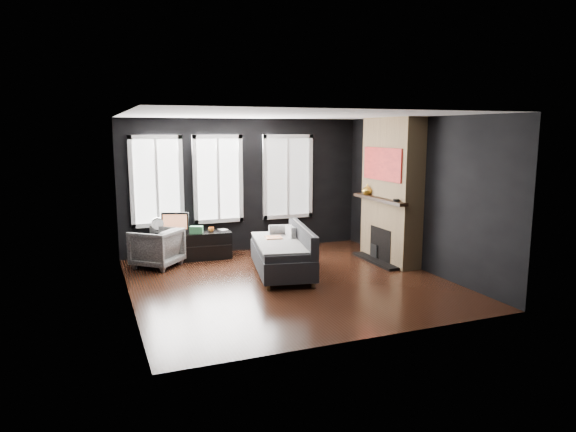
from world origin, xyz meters
name	(u,v)px	position (x,y,z in m)	size (l,w,h in m)	color
floor	(289,282)	(0.00, 0.00, 0.00)	(5.00, 5.00, 0.00)	black
ceiling	(289,115)	(0.00, 0.00, 2.70)	(5.00, 5.00, 0.00)	white
wall_back	(244,185)	(0.00, 2.50, 1.35)	(5.00, 0.02, 2.70)	black
wall_left	(126,210)	(-2.50, 0.00, 1.35)	(0.02, 5.00, 2.70)	black
wall_right	(420,194)	(2.50, 0.00, 1.35)	(0.02, 5.00, 2.70)	black
windows	(222,135)	(-0.45, 2.46, 2.38)	(4.00, 0.16, 1.76)	white
fireplace	(391,191)	(2.30, 0.60, 1.35)	(0.70, 1.62, 2.70)	#93724C
sofa	(282,251)	(0.06, 0.50, 0.42)	(0.97, 1.94, 0.83)	black
stripe_pillow	(290,236)	(0.34, 0.78, 0.60)	(0.08, 0.35, 0.35)	gray
armchair	(157,246)	(-1.88, 1.80, 0.39)	(0.76, 0.71, 0.78)	white
media_console	(191,246)	(-1.20, 2.10, 0.26)	(1.52, 0.48, 0.52)	black
monitor	(175,222)	(-1.48, 2.11, 0.76)	(0.52, 0.11, 0.47)	black
desk_fan	(158,226)	(-1.80, 2.17, 0.69)	(0.24, 0.24, 0.33)	#9C9C9C
mug	(211,229)	(-0.81, 2.06, 0.58)	(0.11, 0.09, 0.11)	orange
book	(219,226)	(-0.63, 2.11, 0.62)	(0.14, 0.02, 0.20)	#BEAA93
storage_box	(196,230)	(-1.10, 2.03, 0.59)	(0.24, 0.15, 0.13)	#367C49
mantel_vase	(367,190)	(2.05, 1.05, 1.33)	(0.20, 0.21, 0.20)	gold
mantel_clock	(396,200)	(2.05, 0.05, 1.25)	(0.12, 0.12, 0.04)	black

